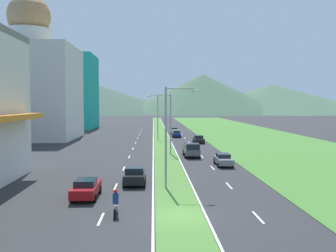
{
  "coord_description": "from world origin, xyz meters",
  "views": [
    {
      "loc": [
        -1.71,
        -25.21,
        7.4
      ],
      "look_at": [
        1.04,
        48.11,
        3.21
      ],
      "focal_mm": 41.83,
      "sensor_mm": 36.0,
      "label": 1
    }
  ],
  "objects_px": {
    "motorcycle_rider": "(116,205)",
    "street_lamp_near": "(170,130)",
    "street_lamp_mid": "(168,119)",
    "street_lamp_far": "(159,113)",
    "car_4": "(86,188)",
    "car_1": "(176,134)",
    "car_2": "(135,176)",
    "pickup_truck_0": "(191,150)",
    "car_0": "(199,139)",
    "car_3": "(174,130)",
    "car_5": "(223,160)"
  },
  "relations": [
    {
      "from": "car_3",
      "to": "car_4",
      "type": "height_order",
      "value": "car_4"
    },
    {
      "from": "car_2",
      "to": "car_3",
      "type": "relative_size",
      "value": 0.94
    },
    {
      "from": "car_4",
      "to": "street_lamp_near",
      "type": "bearing_deg",
      "value": -65.35
    },
    {
      "from": "car_2",
      "to": "motorcycle_rider",
      "type": "height_order",
      "value": "motorcycle_rider"
    },
    {
      "from": "street_lamp_mid",
      "to": "street_lamp_far",
      "type": "xyz_separation_m",
      "value": [
        -0.84,
        23.02,
        0.29
      ]
    },
    {
      "from": "car_3",
      "to": "pickup_truck_0",
      "type": "bearing_deg",
      "value": 0.25
    },
    {
      "from": "street_lamp_far",
      "to": "car_1",
      "type": "relative_size",
      "value": 2.15
    },
    {
      "from": "street_lamp_mid",
      "to": "street_lamp_far",
      "type": "height_order",
      "value": "street_lamp_far"
    },
    {
      "from": "street_lamp_near",
      "to": "car_0",
      "type": "distance_m",
      "value": 39.92
    },
    {
      "from": "street_lamp_far",
      "to": "car_4",
      "type": "distance_m",
      "value": 49.73
    },
    {
      "from": "car_1",
      "to": "motorcycle_rider",
      "type": "height_order",
      "value": "motorcycle_rider"
    },
    {
      "from": "street_lamp_mid",
      "to": "street_lamp_far",
      "type": "relative_size",
      "value": 0.93
    },
    {
      "from": "pickup_truck_0",
      "to": "motorcycle_rider",
      "type": "height_order",
      "value": "pickup_truck_0"
    },
    {
      "from": "car_0",
      "to": "motorcycle_rider",
      "type": "distance_m",
      "value": 48.51
    },
    {
      "from": "street_lamp_far",
      "to": "car_4",
      "type": "bearing_deg",
      "value": -97.6
    },
    {
      "from": "motorcycle_rider",
      "to": "street_lamp_near",
      "type": "bearing_deg",
      "value": -25.31
    },
    {
      "from": "car_0",
      "to": "car_3",
      "type": "xyz_separation_m",
      "value": [
        -3.36,
        23.82,
        0.02
      ]
    },
    {
      "from": "car_0",
      "to": "car_5",
      "type": "distance_m",
      "value": 26.68
    },
    {
      "from": "street_lamp_far",
      "to": "pickup_truck_0",
      "type": "height_order",
      "value": "street_lamp_far"
    },
    {
      "from": "street_lamp_near",
      "to": "car_4",
      "type": "height_order",
      "value": "street_lamp_near"
    },
    {
      "from": "car_0",
      "to": "motorcycle_rider",
      "type": "relative_size",
      "value": 2.1
    },
    {
      "from": "car_5",
      "to": "car_4",
      "type": "bearing_deg",
      "value": -41.46
    },
    {
      "from": "motorcycle_rider",
      "to": "street_lamp_mid",
      "type": "bearing_deg",
      "value": -8.34
    },
    {
      "from": "car_4",
      "to": "car_0",
      "type": "bearing_deg",
      "value": -18.1
    },
    {
      "from": "street_lamp_mid",
      "to": "motorcycle_rider",
      "type": "distance_m",
      "value": 31.83
    },
    {
      "from": "car_1",
      "to": "car_3",
      "type": "relative_size",
      "value": 1.02
    },
    {
      "from": "car_2",
      "to": "motorcycle_rider",
      "type": "bearing_deg",
      "value": 175.7
    },
    {
      "from": "street_lamp_near",
      "to": "street_lamp_far",
      "type": "height_order",
      "value": "street_lamp_far"
    },
    {
      "from": "pickup_truck_0",
      "to": "street_lamp_far",
      "type": "bearing_deg",
      "value": -171.07
    },
    {
      "from": "street_lamp_near",
      "to": "car_4",
      "type": "distance_m",
      "value": 8.55
    },
    {
      "from": "car_0",
      "to": "car_1",
      "type": "height_order",
      "value": "car_0"
    },
    {
      "from": "car_1",
      "to": "car_0",
      "type": "bearing_deg",
      "value": 14.04
    },
    {
      "from": "street_lamp_near",
      "to": "motorcycle_rider",
      "type": "relative_size",
      "value": 4.43
    },
    {
      "from": "car_2",
      "to": "pickup_truck_0",
      "type": "distance_m",
      "value": 19.72
    },
    {
      "from": "car_4",
      "to": "motorcycle_rider",
      "type": "bearing_deg",
      "value": -151.25
    },
    {
      "from": "street_lamp_mid",
      "to": "car_4",
      "type": "distance_m",
      "value": 27.44
    },
    {
      "from": "street_lamp_far",
      "to": "motorcycle_rider",
      "type": "relative_size",
      "value": 4.71
    },
    {
      "from": "car_1",
      "to": "car_5",
      "type": "distance_m",
      "value": 40.24
    },
    {
      "from": "car_2",
      "to": "pickup_truck_0",
      "type": "height_order",
      "value": "pickup_truck_0"
    },
    {
      "from": "street_lamp_mid",
      "to": "motorcycle_rider",
      "type": "relative_size",
      "value": 4.4
    },
    {
      "from": "car_4",
      "to": "pickup_truck_0",
      "type": "xyz_separation_m",
      "value": [
        10.59,
        23.32,
        0.21
      ]
    },
    {
      "from": "car_4",
      "to": "motorcycle_rider",
      "type": "height_order",
      "value": "motorcycle_rider"
    },
    {
      "from": "car_0",
      "to": "car_4",
      "type": "xyz_separation_m",
      "value": [
        -13.77,
        -42.12,
        0.03
      ]
    },
    {
      "from": "street_lamp_mid",
      "to": "car_1",
      "type": "distance_m",
      "value": 29.97
    },
    {
      "from": "street_lamp_mid",
      "to": "car_3",
      "type": "height_order",
      "value": "street_lamp_mid"
    },
    {
      "from": "street_lamp_near",
      "to": "street_lamp_mid",
      "type": "bearing_deg",
      "value": 88.28
    },
    {
      "from": "car_2",
      "to": "pickup_truck_0",
      "type": "bearing_deg",
      "value": -20.86
    },
    {
      "from": "street_lamp_far",
      "to": "car_0",
      "type": "relative_size",
      "value": 2.25
    },
    {
      "from": "street_lamp_far",
      "to": "car_1",
      "type": "height_order",
      "value": "street_lamp_far"
    },
    {
      "from": "car_1",
      "to": "car_2",
      "type": "distance_m",
      "value": 51.12
    }
  ]
}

